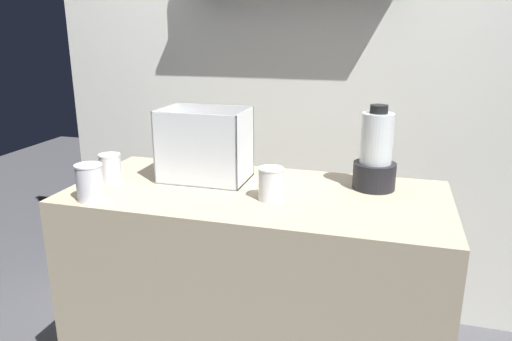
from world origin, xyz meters
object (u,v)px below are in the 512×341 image
blender_pitcher (376,156)px  juice_cup_pomegranate_middle (271,186)px  juice_cup_orange_far_left (110,170)px  juice_cup_mango_left (90,184)px  carrot_display_bin (207,158)px

blender_pitcher → juice_cup_pomegranate_middle: size_ratio=2.71×
juice_cup_orange_far_left → juice_cup_mango_left: (0.05, -0.20, 0.01)m
juice_cup_orange_far_left → juice_cup_mango_left: 0.21m
juice_cup_orange_far_left → juice_cup_mango_left: size_ratio=0.86×
carrot_display_bin → blender_pitcher: 0.65m
juice_cup_mango_left → juice_cup_pomegranate_middle: juice_cup_mango_left is taller
carrot_display_bin → juice_cup_pomegranate_middle: 0.34m
juice_cup_orange_far_left → blender_pitcher: bearing=11.4°
juice_cup_mango_left → juice_cup_pomegranate_middle: 0.63m
juice_cup_orange_far_left → juice_cup_pomegranate_middle: size_ratio=0.96×
blender_pitcher → juice_cup_pomegranate_middle: bearing=-146.8°
carrot_display_bin → juice_cup_pomegranate_middle: bearing=-28.1°
carrot_display_bin → blender_pitcher: (0.64, 0.07, 0.04)m
blender_pitcher → juice_cup_orange_far_left: (-1.00, -0.20, -0.08)m
carrot_display_bin → blender_pitcher: size_ratio=1.06×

